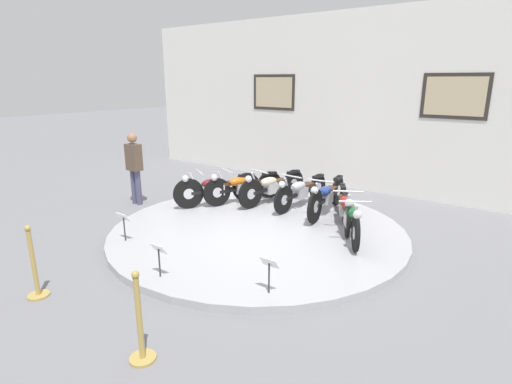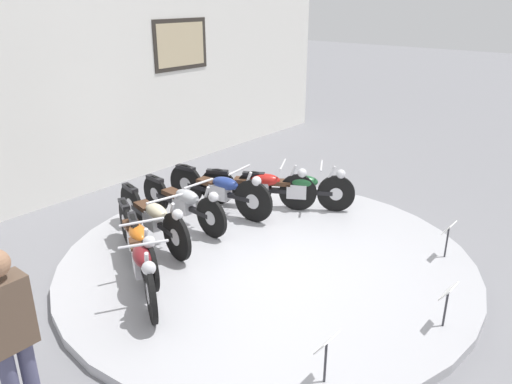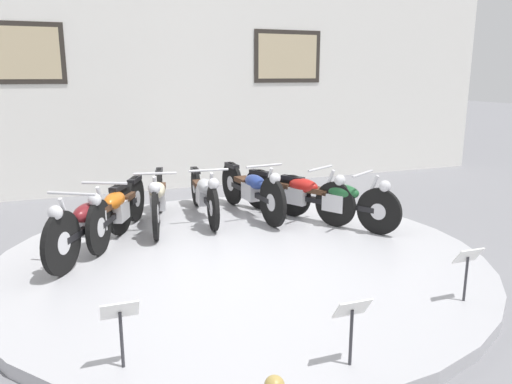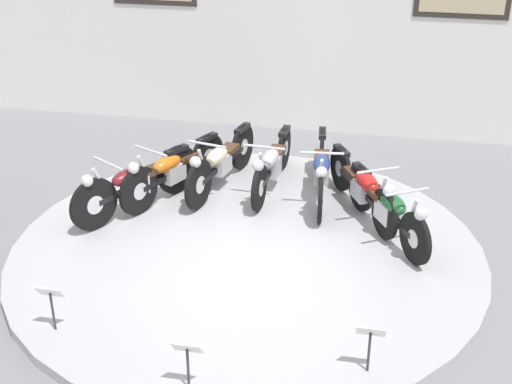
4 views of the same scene
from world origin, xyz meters
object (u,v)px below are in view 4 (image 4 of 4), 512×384
Objects in this scene: motorcycle_blue at (321,169)px; info_placard_front_centre at (187,354)px; motorcycle_maroon at (135,183)px; motorcycle_green at (388,208)px; info_placard_front_left at (51,298)px; info_placard_front_right at (370,338)px; motorcycle_cream at (220,161)px; motorcycle_silver at (272,163)px; motorcycle_red at (363,186)px; motorcycle_orange at (172,169)px.

motorcycle_blue is 3.94× the size of info_placard_front_centre.
motorcycle_maroon is 3.44× the size of info_placard_front_centre.
motorcycle_blue reaches higher than motorcycle_green.
motorcycle_blue is at bearing 136.00° from motorcycle_green.
motorcycle_green reaches higher than info_placard_front_left.
motorcycle_green is 3.34× the size of info_placard_front_right.
motorcycle_cream is at bearing 99.96° from info_placard_front_centre.
motorcycle_green is at bearing 38.84° from info_placard_front_left.
motorcycle_red is at bearing -20.71° from motorcycle_silver.
motorcycle_orange is at bearing -147.95° from motorcycle_cream.
motorcycle_orange is at bearing 169.63° from motorcycle_green.
motorcycle_cream is 0.98× the size of motorcycle_blue.
motorcycle_silver is (1.57, 0.99, -0.03)m from motorcycle_maroon.
motorcycle_red is (1.93, -0.35, -0.02)m from motorcycle_cream.
motorcycle_silver is 3.82× the size of info_placard_front_left.
motorcycle_orange is 3.57× the size of info_placard_front_centre.
info_placard_front_centre is at bearing -70.62° from motorcycle_orange.
motorcycle_blue is at bearing -10.03° from motorcycle_silver.
info_placard_front_right is at bearing 0.00° from info_placard_front_left.
motorcycle_cream is 3.86× the size of info_placard_front_centre.
motorcycle_maroon is 2.42m from motorcycle_blue.
motorcycle_orange is at bearing 57.11° from motorcycle_maroon.
motorcycle_cream is 2.43m from motorcycle_green.
info_placard_front_left is at bearing -113.45° from motorcycle_silver.
motorcycle_cream is at bearing 76.14° from info_placard_front_left.
motorcycle_red is at bearing 70.58° from info_placard_front_centre.
motorcycle_orange reaches higher than motorcycle_red.
motorcycle_maroon is 3.44× the size of info_placard_front_right.
motorcycle_cream is (0.89, 0.87, -0.00)m from motorcycle_maroon.
motorcycle_cream is at bearing 123.19° from info_placard_front_right.
motorcycle_cream is 3.95m from info_placard_front_centre.
info_placard_front_right is (2.20, -3.36, -0.03)m from motorcycle_cream.
motorcycle_maroon is 0.61m from motorcycle_orange.
motorcycle_maroon reaches higher than info_placard_front_left.
motorcycle_blue is (1.36, 0.00, 0.01)m from motorcycle_cream.
motorcycle_green is at bearing 88.47° from info_placard_front_right.
info_placard_front_right is (-0.07, -2.49, -0.01)m from motorcycle_green.
info_placard_front_left is at bearing -88.51° from motorcycle_maroon.
motorcycle_silver is at bearing 90.05° from info_placard_front_centre.
motorcycle_green is at bearing 62.43° from info_placard_front_centre.
info_placard_front_centre is at bearing -80.04° from motorcycle_cream.
info_placard_front_left is (-0.83, -3.36, -0.03)m from motorcycle_cream.
motorcycle_silver is (1.24, 0.47, -0.01)m from motorcycle_orange.
motorcycle_green is at bearing -0.06° from motorcycle_maroon.
motorcycle_orange is 0.66m from motorcycle_cream.
info_placard_front_left is (0.06, -2.49, -0.03)m from motorcycle_maroon.
motorcycle_cream is 1.36m from motorcycle_blue.
motorcycle_blue reaches higher than motorcycle_red.
info_placard_front_right is at bearing -76.07° from motorcycle_blue.
motorcycle_blue reaches higher than motorcycle_maroon.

